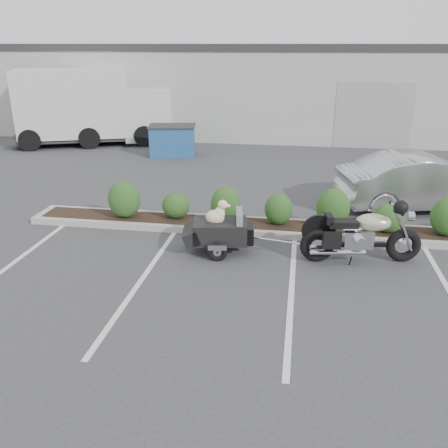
% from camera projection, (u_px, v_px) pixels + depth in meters
% --- Properties ---
extents(ground, '(90.00, 90.00, 0.00)m').
position_uv_depth(ground, '(228.00, 271.00, 8.91)').
color(ground, '#38383A').
rests_on(ground, ground).
extents(planter_kerb, '(12.00, 1.00, 0.15)m').
position_uv_depth(planter_kerb, '(286.00, 229.00, 10.76)').
color(planter_kerb, '#9E9E93').
rests_on(planter_kerb, ground).
extents(building, '(26.00, 10.00, 4.00)m').
position_uv_depth(building, '(280.00, 86.00, 23.87)').
color(building, '#9EA099').
rests_on(building, ground).
extents(motorcycle, '(2.36, 0.93, 1.36)m').
position_uv_depth(motorcycle, '(361.00, 236.00, 9.13)').
color(motorcycle, black).
rests_on(motorcycle, ground).
extents(pet_trailer, '(1.91, 1.08, 1.12)m').
position_uv_depth(pet_trailer, '(219.00, 230.00, 9.59)').
color(pet_trailer, black).
rests_on(pet_trailer, ground).
extents(sedan, '(4.57, 2.49, 1.43)m').
position_uv_depth(sedan, '(425.00, 182.00, 12.05)').
color(sedan, '#B3B3BB').
rests_on(sedan, ground).
extents(dumpster, '(1.92, 1.47, 1.14)m').
position_uv_depth(dumpster, '(172.00, 140.00, 17.98)').
color(dumpster, '#1B4E8B').
rests_on(dumpster, ground).
extents(delivery_truck, '(6.99, 4.29, 3.05)m').
position_uv_depth(delivery_truck, '(93.00, 109.00, 19.78)').
color(delivery_truck, beige).
rests_on(delivery_truck, ground).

